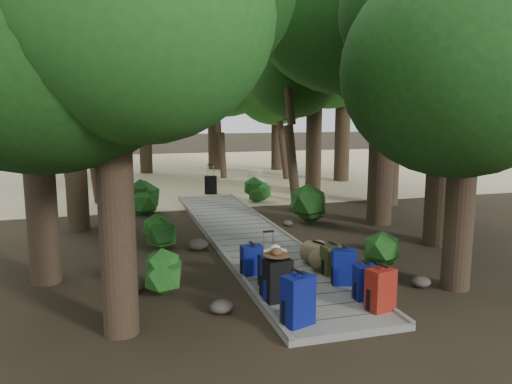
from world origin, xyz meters
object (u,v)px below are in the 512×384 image
object	(u,v)px
backpack_left_a	(298,297)
backpack_left_c	(273,274)
backpack_left_b	(278,278)
backpack_right_b	(365,280)
kayak	(106,188)
suitcase_on_boardwalk	(268,270)
backpack_right_a	(381,287)
duffel_right_khaki	(319,254)
backpack_right_c	(344,265)
sun_lounger	(259,178)
lone_suitcase_on_sand	(211,185)
backpack_left_d	(252,258)
backpack_right_d	(333,258)

from	to	relation	value
backpack_left_a	backpack_left_c	world-z (taller)	backpack_left_a
backpack_left_b	backpack_right_b	size ratio (longest dim) A/B	1.23
backpack_left_b	kayak	distance (m)	13.39
backpack_right_b	suitcase_on_boardwalk	bearing A→B (deg)	141.60
backpack_right_a	duffel_right_khaki	world-z (taller)	backpack_right_a
backpack_left_c	duffel_right_khaki	bearing A→B (deg)	49.84
backpack_left_a	backpack_right_c	world-z (taller)	backpack_left_a
backpack_left_c	kayak	size ratio (longest dim) A/B	0.22
backpack_right_a	backpack_right_b	xyz separation A→B (m)	(-0.01, 0.48, -0.05)
backpack_right_c	sun_lounger	bearing A→B (deg)	96.60
suitcase_on_boardwalk	sun_lounger	world-z (taller)	suitcase_on_boardwalk
backpack_left_a	sun_lounger	size ratio (longest dim) A/B	0.45
backpack_left_c	suitcase_on_boardwalk	bearing A→B (deg)	87.37
backpack_right_c	suitcase_on_boardwalk	xyz separation A→B (m)	(-1.32, 0.34, -0.08)
kayak	sun_lounger	bearing A→B (deg)	-0.05
backpack_left_b	sun_lounger	world-z (taller)	backpack_left_b
lone_suitcase_on_sand	kayak	world-z (taller)	lone_suitcase_on_sand
lone_suitcase_on_sand	kayak	distance (m)	4.26
duffel_right_khaki	kayak	bearing A→B (deg)	89.27
backpack_left_a	backpack_left_b	bearing A→B (deg)	69.77
backpack_right_b	backpack_left_a	bearing A→B (deg)	-155.27
backpack_left_d	sun_lounger	bearing A→B (deg)	70.64
backpack_right_a	duffel_right_khaki	xyz separation A→B (m)	(-0.02, 2.42, -0.15)
backpack_left_a	backpack_right_b	world-z (taller)	backpack_left_a
backpack_left_b	backpack_right_c	distance (m)	1.47
backpack_left_c	backpack_right_b	bearing A→B (deg)	-16.04
backpack_right_d	suitcase_on_boardwalk	distance (m)	1.40
backpack_left_c	backpack_right_d	bearing A→B (deg)	33.95
backpack_right_d	sun_lounger	distance (m)	12.42
backpack_right_b	sun_lounger	world-z (taller)	backpack_right_b
backpack_left_b	backpack_right_a	distance (m)	1.65
backpack_left_d	lone_suitcase_on_sand	size ratio (longest dim) A/B	0.87
backpack_left_b	lone_suitcase_on_sand	world-z (taller)	backpack_left_b
backpack_left_a	backpack_right_a	world-z (taller)	backpack_left_a
backpack_right_c	backpack_left_a	bearing A→B (deg)	-119.13
suitcase_on_boardwalk	backpack_right_a	bearing A→B (deg)	-47.56
suitcase_on_boardwalk	sun_lounger	bearing A→B (deg)	76.37
kayak	suitcase_on_boardwalk	bearing A→B (deg)	-78.22
backpack_right_a	backpack_right_c	bearing A→B (deg)	76.61
suitcase_on_boardwalk	sun_lounger	distance (m)	12.96
duffel_right_khaki	lone_suitcase_on_sand	distance (m)	9.91
backpack_right_a	kayak	size ratio (longest dim) A/B	0.22
backpack_right_c	backpack_right_d	distance (m)	0.59
backpack_right_c	backpack_right_d	bearing A→B (deg)	101.22
backpack_left_d	lone_suitcase_on_sand	xyz separation A→B (m)	(1.13, 10.06, -0.05)
backpack_left_a	kayak	size ratio (longest dim) A/B	0.24
backpack_right_d	duffel_right_khaki	size ratio (longest dim) A/B	0.91
kayak	backpack_right_c	bearing A→B (deg)	-73.02
suitcase_on_boardwalk	kayak	xyz separation A→B (m)	(-2.95, 12.29, -0.20)
backpack_left_c	duffel_right_khaki	distance (m)	1.96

